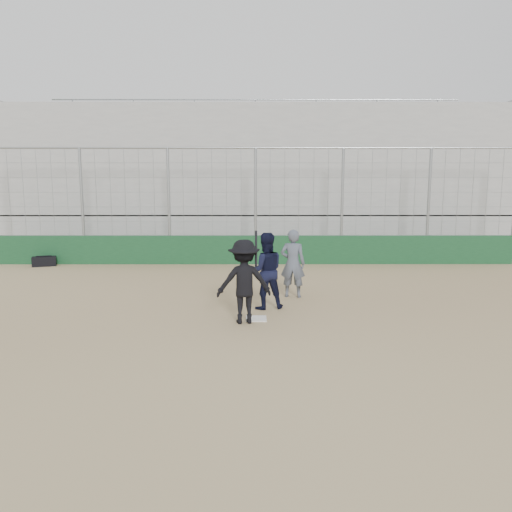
{
  "coord_description": "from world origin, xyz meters",
  "views": [
    {
      "loc": [
        -0.03,
        -10.32,
        2.99
      ],
      "look_at": [
        0.0,
        1.4,
        1.15
      ],
      "focal_mm": 35.0,
      "sensor_mm": 36.0,
      "label": 1
    }
  ],
  "objects_px": {
    "batter_at_plate": "(244,281)",
    "umpire": "(293,267)",
    "catcher_crouched": "(265,284)",
    "equipment_bag": "(44,261)"
  },
  "relations": [
    {
      "from": "batter_at_plate",
      "to": "umpire",
      "type": "xyz_separation_m",
      "value": [
        1.18,
        2.26,
        -0.1
      ]
    },
    {
      "from": "catcher_crouched",
      "to": "umpire",
      "type": "bearing_deg",
      "value": 58.58
    },
    {
      "from": "catcher_crouched",
      "to": "equipment_bag",
      "type": "bearing_deg",
      "value": 142.79
    },
    {
      "from": "catcher_crouched",
      "to": "umpire",
      "type": "height_order",
      "value": "umpire"
    },
    {
      "from": "batter_at_plate",
      "to": "equipment_bag",
      "type": "height_order",
      "value": "batter_at_plate"
    },
    {
      "from": "catcher_crouched",
      "to": "equipment_bag",
      "type": "height_order",
      "value": "catcher_crouched"
    },
    {
      "from": "equipment_bag",
      "to": "catcher_crouched",
      "type": "bearing_deg",
      "value": -37.21
    },
    {
      "from": "catcher_crouched",
      "to": "equipment_bag",
      "type": "distance_m",
      "value": 9.38
    },
    {
      "from": "batter_at_plate",
      "to": "catcher_crouched",
      "type": "relative_size",
      "value": 1.59
    },
    {
      "from": "batter_at_plate",
      "to": "umpire",
      "type": "height_order",
      "value": "batter_at_plate"
    }
  ]
}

